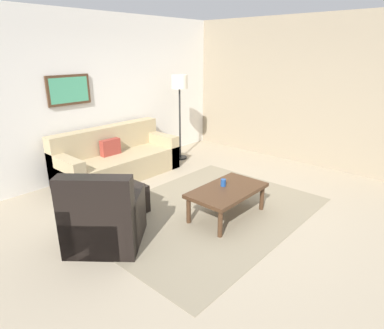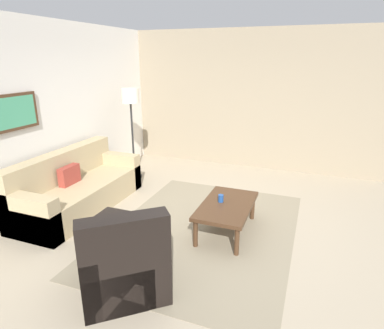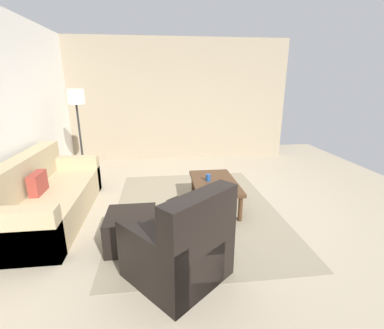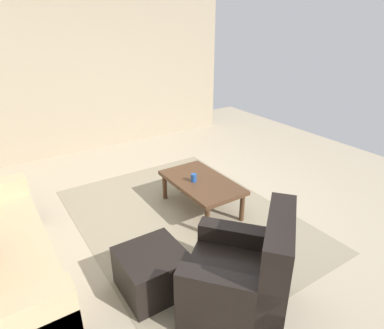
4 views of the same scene
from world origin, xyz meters
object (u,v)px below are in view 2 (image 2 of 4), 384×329
at_px(coffee_table, 227,207).
at_px(cup, 221,198).
at_px(ottoman, 115,235).
at_px(lamp_standing, 131,105).
at_px(couch_main, 75,189).
at_px(armchair_leather, 124,266).
at_px(framed_artwork, 14,112).

height_order(coffee_table, cup, cup).
height_order(ottoman, lamp_standing, lamp_standing).
height_order(couch_main, cup, couch_main).
xyz_separation_m(armchair_leather, coffee_table, (1.53, -0.62, 0.05)).
distance_m(couch_main, armchair_leather, 2.29).
bearing_deg(framed_artwork, ottoman, -99.92).
xyz_separation_m(couch_main, ottoman, (-0.80, -1.25, -0.10)).
bearing_deg(lamp_standing, framed_artwork, 164.49).
bearing_deg(framed_artwork, coffee_table, -77.82).
relative_size(armchair_leather, framed_artwork, 1.51).
bearing_deg(couch_main, lamp_standing, -5.95).
bearing_deg(cup, lamp_standing, 57.13).
bearing_deg(coffee_table, lamp_standing, 57.62).
height_order(couch_main, ottoman, couch_main).
distance_m(couch_main, coffee_table, 2.40).
distance_m(coffee_table, cup, 0.14).
distance_m(armchair_leather, framed_artwork, 2.68).
bearing_deg(armchair_leather, ottoman, 39.86).
relative_size(ottoman, lamp_standing, 0.33).
xyz_separation_m(couch_main, lamp_standing, (1.52, -0.16, 1.11)).
distance_m(cup, framed_artwork, 2.99).
bearing_deg(framed_artwork, couch_main, -38.28).
xyz_separation_m(ottoman, cup, (0.93, -1.06, 0.26)).
relative_size(couch_main, framed_artwork, 2.93).
distance_m(armchair_leather, cup, 1.66).
bearing_deg(lamp_standing, coffee_table, -122.38).
bearing_deg(cup, ottoman, 131.17).
xyz_separation_m(armchair_leather, ottoman, (0.64, 0.53, -0.11)).
bearing_deg(lamp_standing, ottoman, -154.83).
height_order(armchair_leather, lamp_standing, lamp_standing).
bearing_deg(armchair_leather, lamp_standing, 28.74).
bearing_deg(lamp_standing, cup, -122.87).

